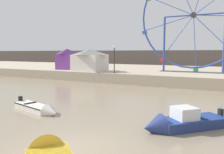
{
  "coord_description": "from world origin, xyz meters",
  "views": [
    {
      "loc": [
        5.55,
        -7.09,
        3.89
      ],
      "look_at": [
        -2.7,
        8.97,
        1.95
      ],
      "focal_mm": 36.81,
      "sensor_mm": 36.0,
      "label": 1
    }
  ],
  "objects_px": {
    "carnival_booth_white_ticket": "(90,60)",
    "promenade_lamp_far": "(114,55)",
    "motorboat_white_red_stripe": "(39,109)",
    "carnival_booth_purple_stall": "(67,59)",
    "motorboat_navy_blue": "(179,122)",
    "ferris_wheel_blue_frame": "(194,17)"
  },
  "relations": [
    {
      "from": "motorboat_white_red_stripe",
      "to": "carnival_booth_white_ticket",
      "type": "relative_size",
      "value": 0.89
    },
    {
      "from": "carnival_booth_purple_stall",
      "to": "promenade_lamp_far",
      "type": "height_order",
      "value": "promenade_lamp_far"
    },
    {
      "from": "motorboat_navy_blue",
      "to": "carnival_booth_white_ticket",
      "type": "distance_m",
      "value": 22.05
    },
    {
      "from": "carnival_booth_white_ticket",
      "to": "promenade_lamp_far",
      "type": "bearing_deg",
      "value": -13.6
    },
    {
      "from": "motorboat_navy_blue",
      "to": "promenade_lamp_far",
      "type": "height_order",
      "value": "promenade_lamp_far"
    },
    {
      "from": "motorboat_white_red_stripe",
      "to": "carnival_booth_purple_stall",
      "type": "xyz_separation_m",
      "value": [
        -11.39,
        17.49,
        2.71
      ]
    },
    {
      "from": "motorboat_white_red_stripe",
      "to": "carnival_booth_purple_stall",
      "type": "distance_m",
      "value": 21.04
    },
    {
      "from": "ferris_wheel_blue_frame",
      "to": "motorboat_white_red_stripe",
      "type": "bearing_deg",
      "value": -107.48
    },
    {
      "from": "promenade_lamp_far",
      "to": "carnival_booth_purple_stall",
      "type": "bearing_deg",
      "value": 164.17
    },
    {
      "from": "motorboat_white_red_stripe",
      "to": "ferris_wheel_blue_frame",
      "type": "distance_m",
      "value": 23.26
    },
    {
      "from": "carnival_booth_white_ticket",
      "to": "promenade_lamp_far",
      "type": "relative_size",
      "value": 1.44
    },
    {
      "from": "motorboat_navy_blue",
      "to": "ferris_wheel_blue_frame",
      "type": "height_order",
      "value": "ferris_wheel_blue_frame"
    },
    {
      "from": "motorboat_white_red_stripe",
      "to": "carnival_booth_white_ticket",
      "type": "distance_m",
      "value": 17.75
    },
    {
      "from": "motorboat_white_red_stripe",
      "to": "ferris_wheel_blue_frame",
      "type": "height_order",
      "value": "ferris_wheel_blue_frame"
    },
    {
      "from": "motorboat_navy_blue",
      "to": "carnival_booth_purple_stall",
      "type": "bearing_deg",
      "value": -85.82
    },
    {
      "from": "motorboat_navy_blue",
      "to": "carnival_booth_purple_stall",
      "type": "distance_m",
      "value": 26.43
    },
    {
      "from": "ferris_wheel_blue_frame",
      "to": "carnival_booth_white_ticket",
      "type": "xyz_separation_m",
      "value": [
        -13.07,
        -4.47,
        -5.59
      ]
    },
    {
      "from": "motorboat_white_red_stripe",
      "to": "promenade_lamp_far",
      "type": "height_order",
      "value": "promenade_lamp_far"
    },
    {
      "from": "carnival_booth_purple_stall",
      "to": "ferris_wheel_blue_frame",
      "type": "bearing_deg",
      "value": 5.03
    },
    {
      "from": "motorboat_navy_blue",
      "to": "motorboat_white_red_stripe",
      "type": "bearing_deg",
      "value": -41.66
    },
    {
      "from": "ferris_wheel_blue_frame",
      "to": "promenade_lamp_far",
      "type": "relative_size",
      "value": 4.13
    },
    {
      "from": "motorboat_white_red_stripe",
      "to": "promenade_lamp_far",
      "type": "relative_size",
      "value": 1.29
    }
  ]
}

